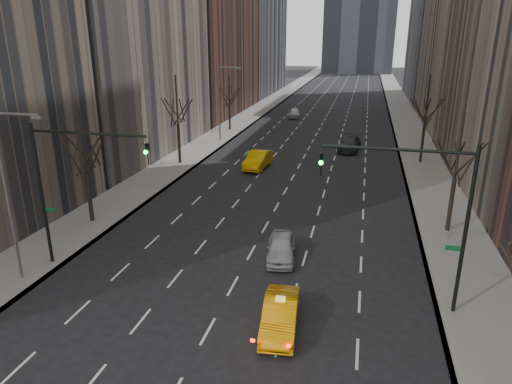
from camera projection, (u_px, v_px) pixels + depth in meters
The scene contains 16 objects.
sidewalk_left at pixel (258, 111), 79.96m from camera, with size 4.50×320.00×0.15m, color slate.
sidewalk_right at pixel (403, 116), 74.59m from camera, with size 4.50×320.00×0.15m, color slate.
tree_lw_b at pixel (86, 172), 30.85m from camera, with size 3.36×3.50×7.82m.
tree_lw_c at pixel (178, 125), 45.48m from camera, with size 3.36×3.50×8.74m.
tree_lw_d at pixel (229, 105), 62.20m from camera, with size 3.36×3.50×7.36m.
tree_rw_b at pixel (455, 179), 29.28m from camera, with size 3.36×3.50×7.82m.
tree_rw_c at pixel (425, 124), 45.74m from camera, with size 3.36×3.50×8.74m.
traffic_mast_left at pixel (66, 174), 24.12m from camera, with size 6.69×0.39×8.00m.
traffic_mast_right at pixel (429, 201), 20.13m from camera, with size 6.69×0.39×8.00m.
streetlight_near at pixel (10, 181), 22.62m from camera, with size 2.83×0.22×9.00m.
streetlight_far at pixel (222, 96), 54.84m from camera, with size 2.83×0.22×9.00m.
taxi_sedan at pixel (280, 315), 20.20m from camera, with size 1.48×4.25×1.40m, color orange.
silver_sedan_ahead at pixel (281, 247), 26.68m from camera, with size 1.64×4.07×1.39m, color #9D9FA5.
far_taxi at pixel (258, 160), 45.07m from camera, with size 1.77×5.08×1.67m, color #E9A804.
far_suv_grey at pixel (349, 144), 52.06m from camera, with size 2.17×5.33×1.55m, color #2B2A2F.
far_car_white at pixel (295, 113), 73.15m from camera, with size 1.72×4.28×1.46m, color beige.
Camera 1 is at (6.05, -8.17, 12.39)m, focal length 32.00 mm.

